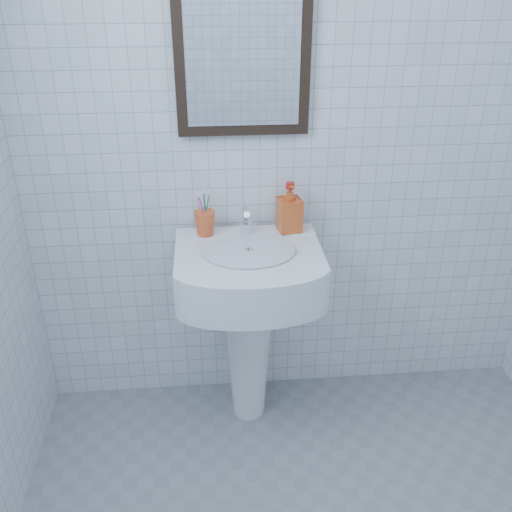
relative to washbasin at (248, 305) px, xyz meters
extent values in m
cube|color=white|center=(0.20, 0.21, 0.67)|extent=(2.20, 0.02, 2.50)
cone|color=white|center=(0.00, 0.02, -0.23)|extent=(0.22, 0.22, 0.70)
cube|color=white|center=(0.00, -0.03, 0.19)|extent=(0.56, 0.40, 0.17)
cube|color=white|center=(0.00, 0.13, 0.26)|extent=(0.56, 0.10, 0.03)
cylinder|color=silver|center=(0.00, -0.06, 0.28)|extent=(0.35, 0.35, 0.01)
cylinder|color=silver|center=(0.00, 0.10, 0.30)|extent=(0.05, 0.05, 0.05)
cylinder|color=silver|center=(0.00, 0.09, 0.36)|extent=(0.02, 0.09, 0.07)
cylinder|color=silver|center=(0.00, 0.12, 0.34)|extent=(0.03, 0.05, 0.08)
imported|color=red|center=(0.18, 0.12, 0.38)|extent=(0.11, 0.11, 0.20)
cube|color=black|center=(0.00, 0.20, 0.97)|extent=(0.50, 0.04, 0.62)
cube|color=white|center=(0.00, 0.18, 0.97)|extent=(0.42, 0.00, 0.54)
camera|label=1|loc=(-0.14, -1.97, 1.25)|focal=40.00mm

